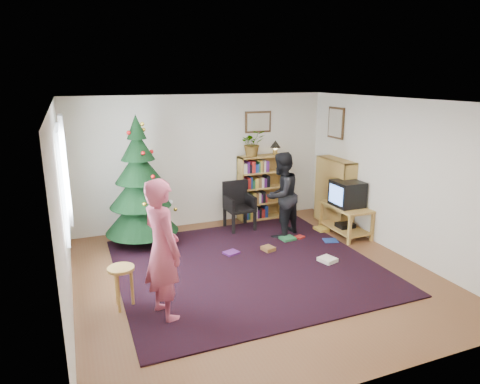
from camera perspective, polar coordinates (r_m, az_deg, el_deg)
name	(u,v)px	position (r m, az deg, el deg)	size (l,w,h in m)	color
floor	(254,274)	(6.41, 1.91, -10.89)	(5.00, 5.00, 0.00)	brown
ceiling	(256,101)	(5.77, 2.13, 12.02)	(5.00, 5.00, 0.00)	white
wall_back	(203,161)	(8.26, -5.02, 4.17)	(5.00, 0.02, 2.50)	silver
wall_front	(371,262)	(3.95, 17.02, -8.90)	(5.00, 0.02, 2.50)	silver
wall_left	(62,213)	(5.50, -22.60, -2.59)	(0.02, 5.00, 2.50)	silver
wall_right	(397,177)	(7.32, 20.23, 1.86)	(0.02, 5.00, 2.50)	silver
rug	(246,265)	(6.66, 0.86, -9.77)	(3.80, 3.60, 0.02)	black
window_pane	(63,181)	(6.01, -22.55, 1.35)	(0.04, 1.20, 1.40)	silver
curtain	(66,170)	(6.70, -22.21, 2.70)	(0.06, 0.35, 1.60)	silver
picture_back	(258,122)	(8.54, 2.42, 9.31)	(0.55, 0.03, 0.42)	#4C3319
picture_right	(336,123)	(8.55, 12.69, 8.98)	(0.03, 0.50, 0.60)	#4C3319
christmas_tree	(140,192)	(7.39, -13.17, -0.05)	(1.23, 1.23, 2.23)	#3F2816
bookshelf_back	(261,187)	(8.65, 2.85, 0.73)	(0.95, 0.30, 1.30)	#B18A3F
bookshelf_right	(335,191)	(8.48, 12.51, 0.08)	(0.30, 0.95, 1.30)	#B18A3F
tv_stand	(346,217)	(8.06, 13.92, -3.28)	(0.54, 0.97, 0.55)	#B18A3F
crt_tv	(347,194)	(7.93, 14.10, -0.20)	(0.49, 0.52, 0.46)	black
armchair	(238,203)	(8.12, -0.31, -1.53)	(0.51, 0.51, 0.90)	black
stool	(121,276)	(5.58, -15.53, -10.79)	(0.33, 0.33, 0.55)	#B18A3F
person_standing	(162,250)	(5.12, -10.31, -7.57)	(0.63, 0.41, 1.72)	#B94A64
person_by_chair	(281,195)	(7.65, 5.51, -0.41)	(0.75, 0.58, 1.54)	black
potted_plant	(252,143)	(8.39, 1.68, 6.52)	(0.46, 0.40, 0.51)	gray
table_lamp	(275,145)	(8.61, 4.75, 6.26)	(0.22, 0.22, 0.29)	#A57F33
floor_clutter	(296,243)	(7.48, 7.44, -6.77)	(2.16, 1.45, 0.08)	#A51E19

